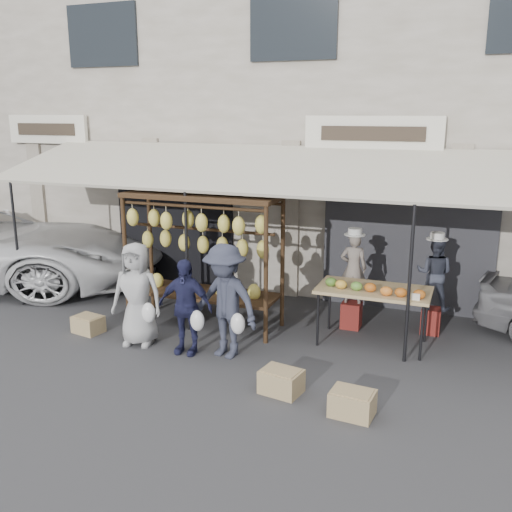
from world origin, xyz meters
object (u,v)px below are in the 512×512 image
at_px(crate_far, 88,324).
at_px(produce_table, 373,291).
at_px(customer_mid, 185,306).
at_px(crate_near_a, 281,382).
at_px(vendor_left, 353,268).
at_px(crate_near_b, 352,403).
at_px(banana_rack, 202,235).
at_px(customer_left, 137,294).
at_px(customer_right, 225,301).
at_px(vendor_right, 434,273).

bearing_deg(crate_far, produce_table, 14.51).
relative_size(customer_mid, crate_near_a, 2.86).
bearing_deg(produce_table, vendor_left, 125.18).
xyz_separation_m(crate_near_b, crate_far, (-4.58, 1.06, -0.01)).
xyz_separation_m(banana_rack, customer_left, (-0.59, -1.07, -0.76)).
relative_size(produce_table, customer_left, 1.06).
distance_m(customer_mid, customer_right, 0.62).
distance_m(vendor_right, customer_mid, 3.98).
xyz_separation_m(produce_table, crate_near_a, (-0.80, -1.97, -0.72)).
bearing_deg(customer_left, customer_mid, -13.17).
xyz_separation_m(customer_mid, crate_near_a, (1.74, -0.70, -0.57)).
relative_size(vendor_left, customer_left, 0.73).
height_order(produce_table, vendor_right, vendor_right).
height_order(vendor_left, customer_left, vendor_left).
distance_m(vendor_right, customer_left, 4.70).
bearing_deg(customer_right, crate_near_a, -22.44).
distance_m(crate_near_a, crate_near_b, 1.00).
height_order(customer_left, crate_far, customer_left).
height_order(banana_rack, produce_table, banana_rack).
height_order(vendor_right, crate_far, vendor_right).
height_order(produce_table, customer_mid, customer_mid).
xyz_separation_m(vendor_left, customer_mid, (-2.10, -1.89, -0.31)).
relative_size(customer_left, customer_right, 0.95).
bearing_deg(vendor_left, customer_mid, 34.37).
height_order(customer_mid, crate_near_a, customer_mid).
height_order(customer_right, crate_far, customer_right).
relative_size(banana_rack, crate_near_b, 5.14).
relative_size(produce_table, crate_near_b, 3.36).
bearing_deg(vendor_left, crate_near_a, 74.38).
relative_size(vendor_left, customer_mid, 0.82).
height_order(customer_left, crate_near_a, customer_left).
xyz_separation_m(produce_table, crate_far, (-4.42, -1.14, -0.74)).
bearing_deg(crate_near_b, crate_far, 166.97).
xyz_separation_m(crate_near_a, crate_near_b, (0.97, -0.23, -0.00)).
height_order(produce_table, vendor_left, vendor_left).
bearing_deg(produce_table, vendor_right, 45.85).
distance_m(banana_rack, vendor_left, 2.54).
xyz_separation_m(crate_near_a, crate_far, (-3.61, 0.83, -0.01)).
relative_size(vendor_right, customer_mid, 0.81).
bearing_deg(crate_near_b, crate_near_a, 166.52).
bearing_deg(customer_right, crate_far, -168.19).
bearing_deg(crate_near_b, banana_rack, 145.49).
xyz_separation_m(customer_left, crate_near_b, (3.55, -0.97, -0.65)).
xyz_separation_m(produce_table, customer_mid, (-2.54, -1.27, -0.15)).
bearing_deg(vendor_left, crate_far, 16.29).
bearing_deg(crate_far, customer_mid, -3.96).
xyz_separation_m(produce_table, customer_right, (-1.94, -1.18, -0.02)).
height_order(produce_table, customer_left, customer_left).
bearing_deg(banana_rack, produce_table, 3.35).
distance_m(vendor_right, crate_near_a, 3.36).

